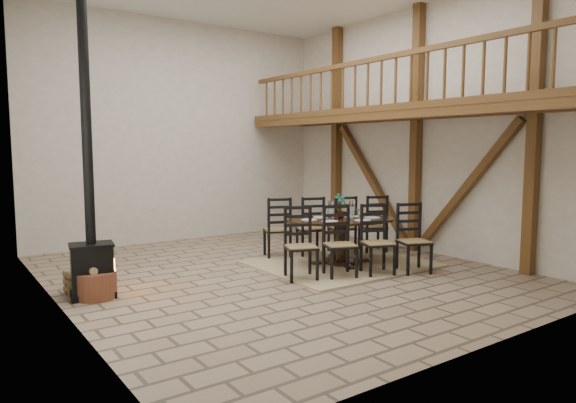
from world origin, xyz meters
TOP-DOWN VIEW (x-y plane):
  - ground at (0.00, 0.00)m, footprint 8.00×8.00m
  - room_shell at (1.19, 0.00)m, footprint 7.02×8.02m
  - rug at (1.30, -0.10)m, footprint 3.00×2.50m
  - dining_table at (1.30, -0.09)m, footprint 3.15×3.01m
  - wood_stove at (-3.01, 0.35)m, footprint 0.68×0.56m
  - log_basket at (-2.99, 0.28)m, footprint 0.58×0.58m
  - log_stack at (-3.11, 0.63)m, footprint 0.43×0.52m

SIDE VIEW (x-z plane):
  - ground at x=0.00m, z-range 0.00..0.00m
  - rug at x=1.30m, z-range 0.00..0.02m
  - log_stack at x=-3.11m, z-range 0.00..0.34m
  - log_basket at x=-2.99m, z-range -0.03..0.45m
  - dining_table at x=1.30m, z-range -0.24..1.07m
  - wood_stove at x=-3.01m, z-range -1.36..3.64m
  - room_shell at x=1.19m, z-range 0.51..5.52m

